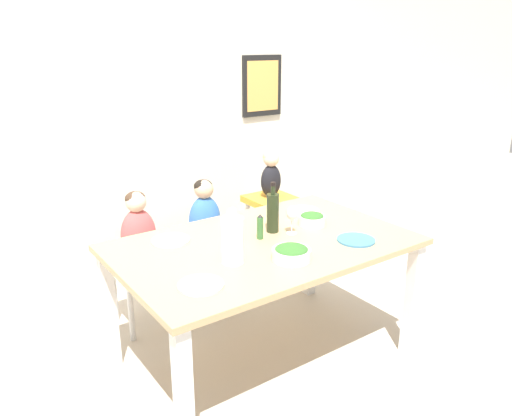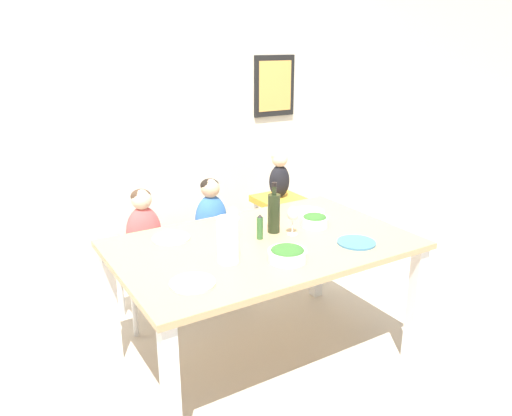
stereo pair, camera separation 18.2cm
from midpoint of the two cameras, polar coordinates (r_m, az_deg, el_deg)
name	(u,v)px [view 2 (the right image)]	position (r m, az deg, el deg)	size (l,w,h in m)	color
ground_plane	(263,357)	(3.20, 2.46, -16.67)	(14.00, 14.00, 0.00)	#BCB2A3
wall_back	(170,111)	(3.82, -8.45, 10.87)	(10.00, 0.09, 2.70)	beige
dining_table	(263,256)	(2.87, 2.64, -5.57)	(1.66, 1.05, 0.77)	tan
chair_far_left	(147,268)	(3.45, -10.92, -6.74)	(0.40, 0.40, 0.47)	silver
chair_far_center	(212,253)	(3.63, -3.60, -5.12)	(0.40, 0.40, 0.47)	silver
chair_right_highchair	(279,217)	(3.85, 3.97, -1.06)	(0.34, 0.34, 0.72)	silver
person_child_left	(143,226)	(3.33, -11.24, -2.01)	(0.23, 0.18, 0.48)	#C64C4C
person_child_center	(211,213)	(3.52, -3.71, -0.58)	(0.23, 0.18, 0.48)	#3366B2
person_baby_right	(279,173)	(3.75, 4.08, 3.99)	(0.16, 0.13, 0.36)	black
wine_bottle	(274,212)	(2.94, 3.83, -0.49)	(0.07, 0.07, 0.31)	#232D19
paper_towel_roll	(228,240)	(2.54, -1.16, -3.69)	(0.12, 0.12, 0.24)	white
wine_glass_near	(293,215)	(2.91, 6.01, -0.79)	(0.07, 0.07, 0.17)	white
wine_glass_far	(233,215)	(2.89, -0.88, -0.81)	(0.07, 0.07, 0.17)	white
salad_bowl_large	(287,254)	(2.59, 5.63, -5.24)	(0.20, 0.20, 0.08)	white
salad_bowl_small	(315,220)	(3.08, 8.40, -1.41)	(0.17, 0.17, 0.08)	white
dinner_plate_front_left	(193,283)	(2.36, -5.07, -8.59)	(0.22, 0.22, 0.01)	silver
dinner_plate_back_left	(171,238)	(2.89, -7.92, -3.45)	(0.22, 0.22, 0.01)	silver
dinner_plate_back_right	(308,212)	(3.33, 7.54, -0.49)	(0.22, 0.22, 0.01)	silver
dinner_plate_front_right	(356,242)	(2.88, 13.19, -3.88)	(0.22, 0.22, 0.01)	teal
condiment_bottle_hot_sauce	(260,227)	(2.85, 2.27, -2.21)	(0.04, 0.04, 0.15)	#336633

